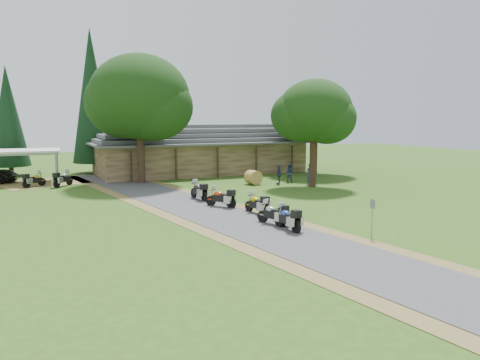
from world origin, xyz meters
name	(u,v)px	position (x,y,z in m)	size (l,w,h in m)	color
ground	(258,229)	(0.00, 0.00, 0.00)	(120.00, 120.00, 0.00)	#325016
driveway	(217,215)	(-0.50, 4.00, 0.00)	(46.00, 46.00, 0.00)	#454547
lodge	(200,148)	(6.00, 24.00, 2.45)	(21.40, 9.40, 4.90)	brown
carport	(20,167)	(-10.57, 23.29, 1.41)	(6.51, 4.34, 2.82)	silver
motorcycle_row_a	(287,218)	(1.22, -0.84, 0.64)	(1.87, 0.61, 1.28)	#213F97
motorcycle_row_b	(273,213)	(1.15, 0.48, 0.63)	(1.85, 0.61, 1.27)	#A2A4A9
motorcycle_row_c	(257,203)	(1.69, 3.35, 0.63)	(1.84, 0.60, 1.26)	#BF9B00
motorcycle_row_d	(221,197)	(0.60, 6.08, 0.65)	(1.89, 0.62, 1.30)	red
motorcycle_row_e	(199,190)	(0.29, 9.18, 0.66)	(1.93, 0.63, 1.32)	black
motorcycle_carport_a	(34,179)	(-9.57, 20.39, 0.63)	(1.85, 0.60, 1.26)	gold
motorcycle_carport_b	(63,178)	(-7.46, 19.72, 0.67)	(1.97, 0.64, 1.35)	slate
person_a	(310,172)	(11.02, 11.89, 1.06)	(0.60, 0.43, 2.12)	navy
person_b	(289,171)	(10.36, 14.04, 0.94)	(0.54, 0.39, 1.88)	navy
person_c	(279,173)	(8.96, 13.38, 0.96)	(0.55, 0.39, 1.92)	navy
hay_bale	(253,177)	(6.95, 14.13, 0.59)	(1.18, 1.18, 1.08)	#A87C3D
sign_post	(372,218)	(3.98, -3.77, 0.91)	(0.33, 0.05, 1.82)	gray
oak_lodge_left	(140,114)	(-1.24, 18.97, 5.83)	(8.36, 8.36, 11.67)	black
oak_lodge_right	(315,123)	(15.58, 17.93, 5.01)	(7.16, 7.16, 10.01)	black
oak_driveway	(314,126)	(10.67, 10.93, 4.89)	(5.74, 5.74, 9.79)	black
cedar_near	(92,101)	(-3.75, 28.18, 7.10)	(4.11, 4.11, 14.20)	black
cedar_far	(8,121)	(-11.29, 29.10, 5.19)	(3.61, 3.61, 10.38)	black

